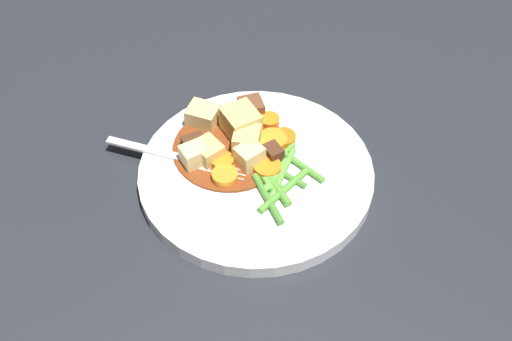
{
  "coord_description": "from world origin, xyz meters",
  "views": [
    {
      "loc": [
        -0.42,
        0.38,
        0.65
      ],
      "look_at": [
        0.0,
        0.0,
        0.02
      ],
      "focal_mm": 51.64,
      "sensor_mm": 36.0,
      "label": 1
    }
  ],
  "objects_px": {
    "carrot_slice_5": "(272,141)",
    "meat_chunk_2": "(195,145)",
    "carrot_slice_1": "(267,168)",
    "potato_chunk_3": "(247,141)",
    "potato_chunk_0": "(247,159)",
    "fork": "(181,158)",
    "dinner_plate": "(256,175)",
    "potato_chunk_4": "(194,156)",
    "carrot_slice_6": "(284,138)",
    "carrot_slice_2": "(222,162)",
    "meat_chunk_1": "(271,152)",
    "potato_chunk_5": "(208,152)",
    "carrot_slice_0": "(269,121)",
    "carrot_slice_3": "(236,114)",
    "potato_chunk_2": "(241,123)",
    "meat_chunk_0": "(251,109)",
    "carrot_slice_4": "(225,177)"
  },
  "relations": [
    {
      "from": "dinner_plate",
      "to": "carrot_slice_3",
      "type": "bearing_deg",
      "value": -26.45
    },
    {
      "from": "carrot_slice_0",
      "to": "potato_chunk_3",
      "type": "height_order",
      "value": "potato_chunk_3"
    },
    {
      "from": "potato_chunk_0",
      "to": "meat_chunk_1",
      "type": "height_order",
      "value": "potato_chunk_0"
    },
    {
      "from": "carrot_slice_1",
      "to": "potato_chunk_5",
      "type": "bearing_deg",
      "value": 32.7
    },
    {
      "from": "potato_chunk_0",
      "to": "potato_chunk_3",
      "type": "xyz_separation_m",
      "value": [
        0.02,
        -0.02,
        0.0
      ]
    },
    {
      "from": "potato_chunk_0",
      "to": "fork",
      "type": "bearing_deg",
      "value": 38.21
    },
    {
      "from": "potato_chunk_0",
      "to": "potato_chunk_3",
      "type": "bearing_deg",
      "value": -42.13
    },
    {
      "from": "carrot_slice_2",
      "to": "meat_chunk_1",
      "type": "distance_m",
      "value": 0.06
    },
    {
      "from": "carrot_slice_5",
      "to": "carrot_slice_2",
      "type": "bearing_deg",
      "value": 78.6
    },
    {
      "from": "potato_chunk_4",
      "to": "carrot_slice_1",
      "type": "bearing_deg",
      "value": -140.2
    },
    {
      "from": "potato_chunk_4",
      "to": "meat_chunk_1",
      "type": "bearing_deg",
      "value": -126.42
    },
    {
      "from": "meat_chunk_2",
      "to": "carrot_slice_3",
      "type": "bearing_deg",
      "value": -82.81
    },
    {
      "from": "potato_chunk_0",
      "to": "potato_chunk_4",
      "type": "bearing_deg",
      "value": 42.33
    },
    {
      "from": "potato_chunk_5",
      "to": "meat_chunk_2",
      "type": "xyz_separation_m",
      "value": [
        0.02,
        0.0,
        -0.0
      ]
    },
    {
      "from": "carrot_slice_5",
      "to": "meat_chunk_2",
      "type": "distance_m",
      "value": 0.09
    },
    {
      "from": "dinner_plate",
      "to": "potato_chunk_4",
      "type": "bearing_deg",
      "value": 38.9
    },
    {
      "from": "potato_chunk_4",
      "to": "meat_chunk_0",
      "type": "xyz_separation_m",
      "value": [
        0.02,
        -0.1,
        -0.0
      ]
    },
    {
      "from": "fork",
      "to": "carrot_slice_5",
      "type": "bearing_deg",
      "value": -119.79
    },
    {
      "from": "carrot_slice_6",
      "to": "potato_chunk_3",
      "type": "xyz_separation_m",
      "value": [
        0.02,
        0.04,
        0.01
      ]
    },
    {
      "from": "potato_chunk_5",
      "to": "meat_chunk_0",
      "type": "relative_size",
      "value": 1.13
    },
    {
      "from": "carrot_slice_4",
      "to": "meat_chunk_0",
      "type": "height_order",
      "value": "meat_chunk_0"
    },
    {
      "from": "carrot_slice_4",
      "to": "meat_chunk_0",
      "type": "bearing_deg",
      "value": -57.58
    },
    {
      "from": "carrot_slice_0",
      "to": "carrot_slice_1",
      "type": "height_order",
      "value": "carrot_slice_0"
    },
    {
      "from": "carrot_slice_6",
      "to": "meat_chunk_2",
      "type": "height_order",
      "value": "meat_chunk_2"
    },
    {
      "from": "carrot_slice_1",
      "to": "potato_chunk_2",
      "type": "height_order",
      "value": "potato_chunk_2"
    },
    {
      "from": "dinner_plate",
      "to": "carrot_slice_6",
      "type": "distance_m",
      "value": 0.06
    },
    {
      "from": "potato_chunk_4",
      "to": "meat_chunk_2",
      "type": "bearing_deg",
      "value": -41.11
    },
    {
      "from": "dinner_plate",
      "to": "carrot_slice_3",
      "type": "relative_size",
      "value": 8.16
    },
    {
      "from": "carrot_slice_2",
      "to": "carrot_slice_6",
      "type": "relative_size",
      "value": 0.93
    },
    {
      "from": "potato_chunk_2",
      "to": "meat_chunk_0",
      "type": "bearing_deg",
      "value": -63.69
    },
    {
      "from": "potato_chunk_0",
      "to": "potato_chunk_3",
      "type": "height_order",
      "value": "same"
    },
    {
      "from": "dinner_plate",
      "to": "meat_chunk_1",
      "type": "height_order",
      "value": "meat_chunk_1"
    },
    {
      "from": "potato_chunk_5",
      "to": "carrot_slice_4",
      "type": "bearing_deg",
      "value": 169.44
    },
    {
      "from": "potato_chunk_3",
      "to": "fork",
      "type": "distance_m",
      "value": 0.08
    },
    {
      "from": "potato_chunk_4",
      "to": "meat_chunk_1",
      "type": "xyz_separation_m",
      "value": [
        -0.05,
        -0.07,
        -0.0
      ]
    },
    {
      "from": "potato_chunk_5",
      "to": "carrot_slice_1",
      "type": "bearing_deg",
      "value": -147.3
    },
    {
      "from": "carrot_slice_2",
      "to": "carrot_slice_5",
      "type": "xyz_separation_m",
      "value": [
        -0.01,
        -0.07,
        -0.0
      ]
    },
    {
      "from": "carrot_slice_2",
      "to": "carrot_slice_4",
      "type": "xyz_separation_m",
      "value": [
        -0.02,
        0.01,
        0.0
      ]
    },
    {
      "from": "potato_chunk_4",
      "to": "carrot_slice_5",
      "type": "bearing_deg",
      "value": -113.37
    },
    {
      "from": "carrot_slice_5",
      "to": "potato_chunk_4",
      "type": "xyz_separation_m",
      "value": [
        0.04,
        0.09,
        0.01
      ]
    },
    {
      "from": "potato_chunk_0",
      "to": "potato_chunk_5",
      "type": "distance_m",
      "value": 0.05
    },
    {
      "from": "carrot_slice_1",
      "to": "potato_chunk_3",
      "type": "xyz_separation_m",
      "value": [
        0.04,
        -0.01,
        0.01
      ]
    },
    {
      "from": "carrot_slice_1",
      "to": "potato_chunk_0",
      "type": "bearing_deg",
      "value": 33.52
    },
    {
      "from": "carrot_slice_0",
      "to": "potato_chunk_3",
      "type": "xyz_separation_m",
      "value": [
        -0.01,
        0.05,
        0.01
      ]
    },
    {
      "from": "carrot_slice_6",
      "to": "potato_chunk_3",
      "type": "relative_size",
      "value": 0.83
    },
    {
      "from": "carrot_slice_6",
      "to": "meat_chunk_2",
      "type": "distance_m",
      "value": 0.11
    },
    {
      "from": "dinner_plate",
      "to": "potato_chunk_4",
      "type": "relative_size",
      "value": 9.53
    },
    {
      "from": "carrot_slice_2",
      "to": "meat_chunk_2",
      "type": "distance_m",
      "value": 0.04
    },
    {
      "from": "carrot_slice_1",
      "to": "meat_chunk_2",
      "type": "distance_m",
      "value": 0.09
    },
    {
      "from": "carrot_slice_5",
      "to": "meat_chunk_1",
      "type": "bearing_deg",
      "value": 133.27
    }
  ]
}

